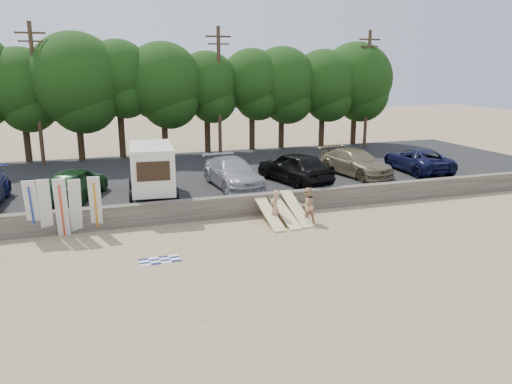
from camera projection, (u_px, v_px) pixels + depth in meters
ground at (271, 234)px, 21.40m from camera, size 120.00×120.00×0.00m
seawall at (249, 205)px, 24.03m from camera, size 44.00×0.50×1.00m
parking_lot at (212, 176)px, 30.96m from camera, size 44.00×14.50×0.70m
treeline at (185, 80)px, 35.85m from camera, size 33.45×6.63×8.57m
utility_poles at (219, 89)px, 35.39m from camera, size 25.80×0.26×9.00m
box_trailer at (152, 168)px, 24.58m from camera, size 2.56×4.16×2.54m
car_1 at (75, 183)px, 24.24m from camera, size 3.50×4.91×1.55m
car_2 at (233, 173)px, 26.64m from camera, size 2.46×5.33×1.51m
car_3 at (294, 167)px, 27.66m from camera, size 3.24×5.46×1.74m
car_4 at (356, 163)px, 29.48m from camera, size 3.06×5.48×1.50m
car_5 at (417, 160)px, 30.50m from camera, size 2.74×5.32×1.43m
surfboard_upright_0 at (32, 209)px, 20.55m from camera, size 0.52×0.73×2.53m
surfboard_upright_1 at (45, 208)px, 20.65m from camera, size 0.53×0.68×2.54m
surfboard_upright_2 at (62, 208)px, 20.65m from camera, size 0.52×0.56×2.57m
surfboard_upright_3 at (75, 207)px, 20.90m from camera, size 0.57×0.85×2.51m
surfboard_upright_4 at (96, 204)px, 21.25m from camera, size 0.53×0.70×2.54m
surfboard_low_0 at (269, 213)px, 22.78m from camera, size 0.56×2.89×0.92m
surfboard_low_1 at (284, 212)px, 23.04m from camera, size 0.56×2.92×0.84m
surfboard_low_2 at (296, 208)px, 23.27m from camera, size 0.56×2.85×1.08m
beachgoer_a at (275, 207)px, 22.71m from camera, size 0.66×0.66×1.55m
beachgoer_b at (307, 205)px, 22.70m from camera, size 0.85×0.68×1.66m
cooler at (273, 213)px, 23.87m from camera, size 0.42×0.35×0.32m
gear_bag at (270, 214)px, 23.84m from camera, size 0.36×0.33×0.22m
beach_towel at (160, 260)px, 18.45m from camera, size 1.57×1.57×0.00m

